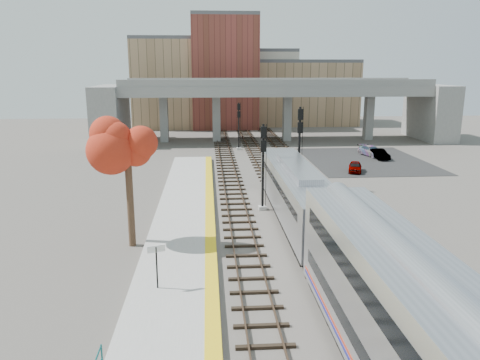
{
  "coord_description": "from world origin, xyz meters",
  "views": [
    {
      "loc": [
        -5.44,
        -27.31,
        11.19
      ],
      "look_at": [
        -2.92,
        8.55,
        2.5
      ],
      "focal_mm": 35.0,
      "sensor_mm": 36.0,
      "label": 1
    }
  ],
  "objects_px": {
    "car_a": "(355,167)",
    "car_b": "(379,154)",
    "signal_mast_near": "(263,169)",
    "tree": "(127,145)",
    "locomotive": "(296,192)",
    "car_c": "(371,151)",
    "signal_mast_far": "(239,127)",
    "signal_mast_mid": "(299,148)"
  },
  "relations": [
    {
      "from": "car_c",
      "to": "tree",
      "type": "bearing_deg",
      "value": -145.58
    },
    {
      "from": "signal_mast_mid",
      "to": "car_a",
      "type": "xyz_separation_m",
      "value": [
        7.61,
        6.87,
        -3.33
      ]
    },
    {
      "from": "tree",
      "to": "signal_mast_far",
      "type": "bearing_deg",
      "value": 75.27
    },
    {
      "from": "signal_mast_mid",
      "to": "car_c",
      "type": "xyz_separation_m",
      "value": [
        12.66,
        16.07,
        -3.26
      ]
    },
    {
      "from": "locomotive",
      "to": "car_b",
      "type": "bearing_deg",
      "value": 57.39
    },
    {
      "from": "signal_mast_mid",
      "to": "car_a",
      "type": "height_order",
      "value": "signal_mast_mid"
    },
    {
      "from": "car_a",
      "to": "car_c",
      "type": "distance_m",
      "value": 10.5
    },
    {
      "from": "signal_mast_near",
      "to": "car_a",
      "type": "relative_size",
      "value": 2.05
    },
    {
      "from": "car_b",
      "to": "tree",
      "type": "bearing_deg",
      "value": -140.1
    },
    {
      "from": "tree",
      "to": "car_c",
      "type": "distance_m",
      "value": 39.69
    },
    {
      "from": "locomotive",
      "to": "car_b",
      "type": "distance_m",
      "value": 27.76
    },
    {
      "from": "signal_mast_far",
      "to": "car_a",
      "type": "relative_size",
      "value": 1.93
    },
    {
      "from": "car_b",
      "to": "car_c",
      "type": "xyz_separation_m",
      "value": [
        -0.27,
        2.12,
        0.03
      ]
    },
    {
      "from": "signal_mast_near",
      "to": "car_a",
      "type": "bearing_deg",
      "value": 48.18
    },
    {
      "from": "locomotive",
      "to": "car_a",
      "type": "bearing_deg",
      "value": 59.4
    },
    {
      "from": "signal_mast_far",
      "to": "tree",
      "type": "height_order",
      "value": "tree"
    },
    {
      "from": "car_b",
      "to": "car_c",
      "type": "bearing_deg",
      "value": 91.23
    },
    {
      "from": "signal_mast_near",
      "to": "car_b",
      "type": "height_order",
      "value": "signal_mast_near"
    },
    {
      "from": "signal_mast_mid",
      "to": "car_a",
      "type": "bearing_deg",
      "value": 42.04
    },
    {
      "from": "signal_mast_mid",
      "to": "car_c",
      "type": "height_order",
      "value": "signal_mast_mid"
    },
    {
      "from": "locomotive",
      "to": "tree",
      "type": "bearing_deg",
      "value": -160.98
    },
    {
      "from": "signal_mast_mid",
      "to": "car_c",
      "type": "relative_size",
      "value": 1.74
    },
    {
      "from": "car_a",
      "to": "car_b",
      "type": "relative_size",
      "value": 0.91
    },
    {
      "from": "car_b",
      "to": "car_c",
      "type": "relative_size",
      "value": 0.84
    },
    {
      "from": "signal_mast_far",
      "to": "car_c",
      "type": "height_order",
      "value": "signal_mast_far"
    },
    {
      "from": "car_a",
      "to": "car_b",
      "type": "xyz_separation_m",
      "value": [
        5.32,
        7.09,
        0.04
      ]
    },
    {
      "from": "signal_mast_near",
      "to": "tree",
      "type": "xyz_separation_m",
      "value": [
        -9.27,
        -7.09,
        3.14
      ]
    },
    {
      "from": "locomotive",
      "to": "car_c",
      "type": "relative_size",
      "value": 4.31
    },
    {
      "from": "signal_mast_mid",
      "to": "signal_mast_far",
      "type": "xyz_separation_m",
      "value": [
        -4.1,
        21.94,
        -0.82
      ]
    },
    {
      "from": "car_c",
      "to": "car_b",
      "type": "bearing_deg",
      "value": -96.68
    },
    {
      "from": "tree",
      "to": "car_b",
      "type": "relative_size",
      "value": 2.38
    },
    {
      "from": "locomotive",
      "to": "car_c",
      "type": "height_order",
      "value": "locomotive"
    },
    {
      "from": "locomotive",
      "to": "signal_mast_near",
      "type": "height_order",
      "value": "signal_mast_near"
    },
    {
      "from": "tree",
      "to": "car_a",
      "type": "distance_m",
      "value": 29.71
    },
    {
      "from": "locomotive",
      "to": "signal_mast_near",
      "type": "distance_m",
      "value": 3.96
    },
    {
      "from": "signal_mast_far",
      "to": "tree",
      "type": "bearing_deg",
      "value": -104.73
    },
    {
      "from": "tree",
      "to": "car_b",
      "type": "xyz_separation_m",
      "value": [
        26.3,
        27.26,
        -5.88
      ]
    },
    {
      "from": "signal_mast_far",
      "to": "car_a",
      "type": "bearing_deg",
      "value": -52.16
    },
    {
      "from": "signal_mast_mid",
      "to": "car_c",
      "type": "distance_m",
      "value": 20.72
    },
    {
      "from": "car_b",
      "to": "signal_mast_near",
      "type": "bearing_deg",
      "value": -136.31
    },
    {
      "from": "signal_mast_near",
      "to": "signal_mast_mid",
      "type": "height_order",
      "value": "signal_mast_mid"
    },
    {
      "from": "signal_mast_mid",
      "to": "car_a",
      "type": "relative_size",
      "value": 2.29
    }
  ]
}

